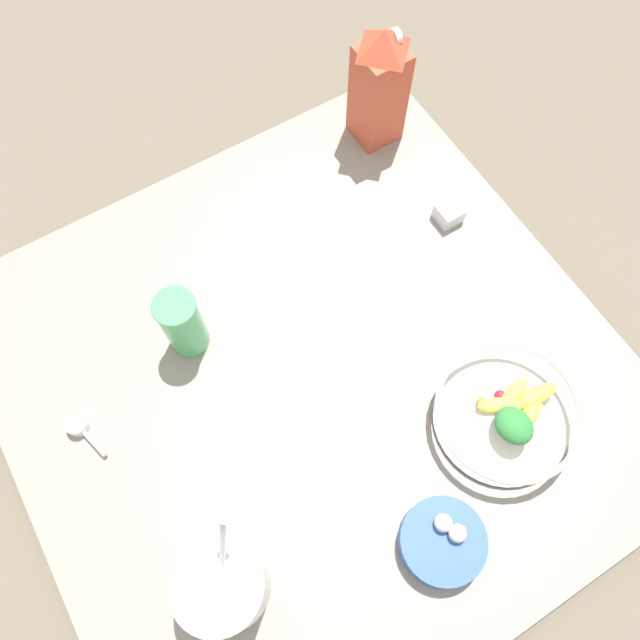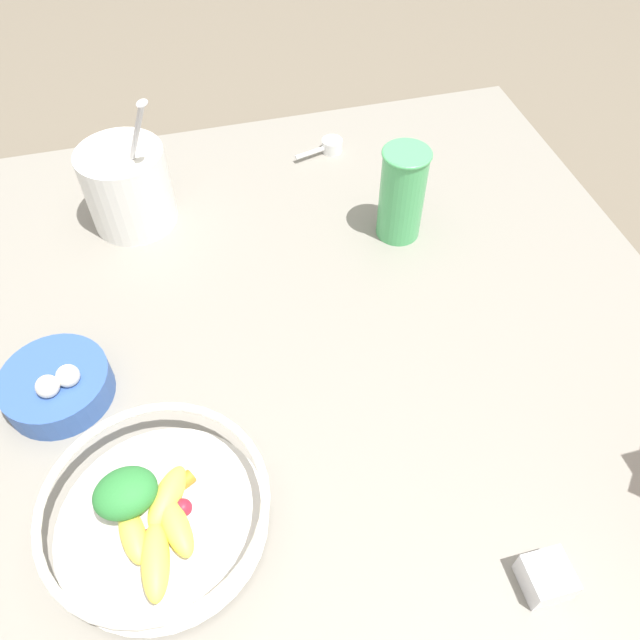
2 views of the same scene
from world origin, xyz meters
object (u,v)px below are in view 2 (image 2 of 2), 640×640
drinking_cup (402,193)px  garlic_bowl (57,385)px  fruit_bowl (156,512)px  yogurt_tub (127,184)px  spice_jar (546,578)px

drinking_cup → garlic_bowl: (-0.51, -0.18, -0.06)m
fruit_bowl → yogurt_tub: yogurt_tub is taller
yogurt_tub → spice_jar: bearing=-61.8°
garlic_bowl → yogurt_tub: bearing=69.8°
spice_jar → garlic_bowl: (-0.48, 0.37, 0.01)m
fruit_bowl → yogurt_tub: size_ratio=1.02×
yogurt_tub → garlic_bowl: bearing=-110.2°
fruit_bowl → garlic_bowl: size_ratio=1.80×
spice_jar → garlic_bowl: size_ratio=0.34×
spice_jar → fruit_bowl: bearing=156.9°
yogurt_tub → spice_jar: (0.37, -0.68, -0.06)m
garlic_bowl → fruit_bowl: bearing=-62.2°
spice_jar → garlic_bowl: 0.61m
yogurt_tub → drinking_cup: bearing=-18.7°
drinking_cup → garlic_bowl: 0.55m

